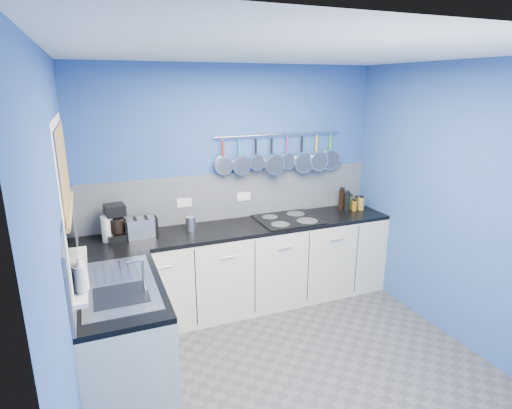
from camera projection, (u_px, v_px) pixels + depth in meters
floor at (295, 373)px, 3.46m from camera, size 3.20×3.00×0.02m
ceiling at (305, 50)px, 2.76m from camera, size 3.20×3.00×0.02m
wall_back at (234, 186)px, 4.46m from camera, size 3.20×0.02×2.50m
wall_front at (466, 340)px, 1.76m from camera, size 3.20×0.02×2.50m
wall_left at (64, 263)px, 2.53m from camera, size 0.02×3.00×2.50m
wall_right at (461, 207)px, 3.69m from camera, size 0.02×3.00×2.50m
backsplash_back at (235, 195)px, 4.46m from camera, size 3.20×0.02×0.50m
backsplash_left at (72, 244)px, 3.10m from camera, size 0.02×1.80×0.50m
cabinet_run_back at (245, 267)px, 4.41m from camera, size 3.20×0.60×0.86m
worktop_back at (244, 227)px, 4.28m from camera, size 3.20×0.60×0.04m
cabinet_run_left at (125, 341)px, 3.14m from camera, size 0.60×1.20×0.86m
worktop_left at (119, 287)px, 3.01m from camera, size 0.60×1.20×0.04m
window_frame at (66, 202)px, 2.73m from camera, size 0.01×1.00×1.10m
window_glass at (67, 202)px, 2.73m from camera, size 0.01×0.90×1.00m
bamboo_blind at (64, 168)px, 2.67m from camera, size 0.01×0.90×0.55m
window_sill at (79, 273)px, 2.88m from camera, size 0.10×0.98×0.03m
sink_unit at (119, 284)px, 3.01m from camera, size 0.50×0.95×0.01m
mixer_tap at (144, 275)px, 2.87m from camera, size 0.12×0.08×0.26m
socket_left at (184, 203)px, 4.26m from camera, size 0.15×0.01×0.09m
socket_right at (244, 197)px, 4.49m from camera, size 0.15×0.01×0.09m
pot_rail at (279, 135)px, 4.44m from camera, size 1.45×0.02×0.02m
soap_bottle_a at (80, 274)px, 2.56m from camera, size 0.10×0.10×0.24m
soap_bottle_b at (81, 268)px, 2.72m from camera, size 0.08×0.08×0.17m
paper_towel at (108, 229)px, 3.82m from camera, size 0.14×0.14×0.24m
coffee_maker at (116, 222)px, 3.85m from camera, size 0.21×0.23×0.33m
toaster at (141, 228)px, 3.94m from camera, size 0.30×0.20×0.18m
canister at (191, 224)px, 4.11m from camera, size 0.12×0.12×0.14m
hob at (288, 219)px, 4.45m from camera, size 0.65×0.57×0.01m
pan_0 at (223, 156)px, 4.25m from camera, size 0.19×0.07×0.38m
pan_1 at (240, 155)px, 4.32m from camera, size 0.20×0.09×0.39m
pan_2 at (256, 153)px, 4.38m from camera, size 0.18×0.08×0.37m
pan_3 at (272, 154)px, 4.45m from camera, size 0.22×0.12×0.41m
pan_4 at (287, 152)px, 4.51m from camera, size 0.18×0.07×0.37m
pan_5 at (302, 153)px, 4.58m from camera, size 0.24×0.09×0.43m
pan_6 at (316, 152)px, 4.65m from camera, size 0.22×0.11×0.41m
pan_7 at (330, 151)px, 4.71m from camera, size 0.24×0.05×0.43m
condiment_0 at (356, 203)px, 4.88m from camera, size 0.06×0.06×0.12m
condiment_1 at (350, 202)px, 4.84m from camera, size 0.06×0.06×0.16m
condiment_2 at (342, 199)px, 4.82m from camera, size 0.07×0.07×0.24m
condiment_3 at (361, 204)px, 4.80m from camera, size 0.07×0.07×0.14m
condiment_4 at (354, 206)px, 4.77m from camera, size 0.06×0.06×0.12m
condiment_5 at (347, 202)px, 4.72m from camera, size 0.06×0.06×0.22m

